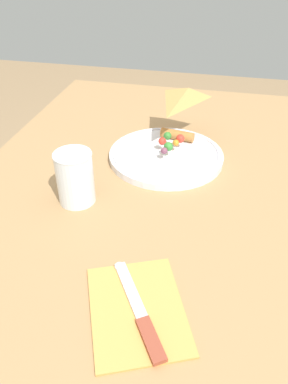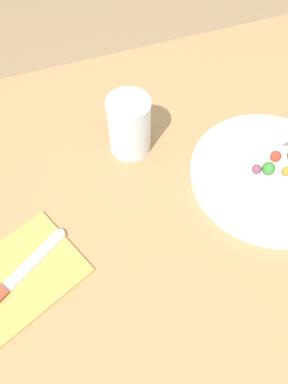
{
  "view_description": "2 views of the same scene",
  "coord_description": "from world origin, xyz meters",
  "px_view_note": "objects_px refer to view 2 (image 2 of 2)",
  "views": [
    {
      "loc": [
        -0.65,
        -0.1,
        1.19
      ],
      "look_at": [
        -0.13,
        0.02,
        0.81
      ],
      "focal_mm": 35.0,
      "sensor_mm": 36.0,
      "label": 1
    },
    {
      "loc": [
        -0.22,
        -0.26,
        1.26
      ],
      "look_at": [
        -0.11,
        0.04,
        0.77
      ],
      "focal_mm": 35.0,
      "sensor_mm": 36.0,
      "label": 2
    }
  ],
  "objects_px": {
    "milk_glass": "(129,127)",
    "napkin_folded": "(18,277)",
    "plate_pizza": "(271,173)",
    "butter_knife": "(12,281)",
    "dining_table": "(209,231)"
  },
  "relations": [
    {
      "from": "dining_table",
      "to": "milk_glass",
      "type": "distance_m",
      "value": 0.24
    },
    {
      "from": "dining_table",
      "to": "napkin_folded",
      "type": "height_order",
      "value": "napkin_folded"
    },
    {
      "from": "plate_pizza",
      "to": "butter_knife",
      "type": "height_order",
      "value": "plate_pizza"
    },
    {
      "from": "milk_glass",
      "to": "napkin_folded",
      "type": "xyz_separation_m",
      "value": [
        -0.23,
        -0.18,
        -0.05
      ]
    },
    {
      "from": "plate_pizza",
      "to": "butter_knife",
      "type": "distance_m",
      "value": 0.44
    },
    {
      "from": "plate_pizza",
      "to": "butter_knife",
      "type": "relative_size",
      "value": 1.62
    },
    {
      "from": "milk_glass",
      "to": "plate_pizza",
      "type": "bearing_deg",
      "value": -36.27
    },
    {
      "from": "plate_pizza",
      "to": "napkin_folded",
      "type": "relative_size",
      "value": 1.25
    },
    {
      "from": "dining_table",
      "to": "napkin_folded",
      "type": "xyz_separation_m",
      "value": [
        -0.32,
        -0.02,
        0.1
      ]
    },
    {
      "from": "butter_knife",
      "to": "dining_table",
      "type": "bearing_deg",
      "value": -28.83
    },
    {
      "from": "plate_pizza",
      "to": "milk_glass",
      "type": "xyz_separation_m",
      "value": [
        -0.2,
        0.15,
        0.04
      ]
    },
    {
      "from": "dining_table",
      "to": "napkin_folded",
      "type": "distance_m",
      "value": 0.34
    },
    {
      "from": "milk_glass",
      "to": "butter_knife",
      "type": "distance_m",
      "value": 0.3
    },
    {
      "from": "plate_pizza",
      "to": "milk_glass",
      "type": "distance_m",
      "value": 0.25
    },
    {
      "from": "napkin_folded",
      "to": "milk_glass",
      "type": "bearing_deg",
      "value": 37.58
    }
  ]
}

